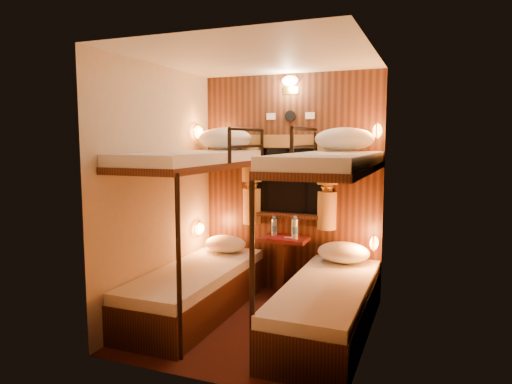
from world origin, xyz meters
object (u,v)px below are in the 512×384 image
at_px(bottle_right, 295,229).
at_px(table, 284,259).
at_px(bunk_left, 196,257).
at_px(bunk_right, 328,271).
at_px(bottle_left, 274,227).

bearing_deg(bottle_right, table, 162.33).
distance_m(bunk_left, bunk_right, 1.30).
bearing_deg(bottle_right, bottle_left, 163.87).
xyz_separation_m(bottle_left, bottle_right, (0.26, -0.07, 0.01)).
relative_size(bottle_left, bottle_right, 0.87).
bearing_deg(bunk_left, bottle_left, 57.66).
xyz_separation_m(bunk_right, bottle_right, (-0.52, 0.74, 0.20)).
distance_m(table, bottle_left, 0.36).
relative_size(bunk_right, bottle_left, 8.77).
relative_size(bunk_left, bottle_right, 7.65).
height_order(table, bottle_right, bottle_right).
relative_size(table, bottle_left, 3.02).
xyz_separation_m(bunk_left, bunk_right, (1.30, 0.00, 0.00)).
xyz_separation_m(bunk_right, bottle_left, (-0.78, 0.82, 0.18)).
bearing_deg(bottle_right, bunk_right, -54.80).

